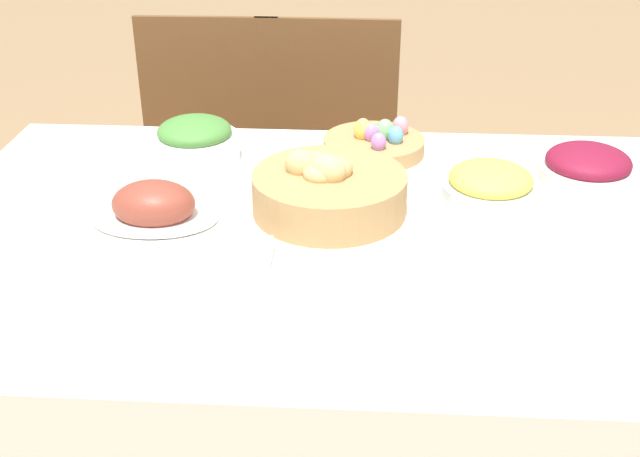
% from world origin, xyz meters
% --- Properties ---
extents(dining_table, '(1.50, 1.01, 0.76)m').
position_xyz_m(dining_table, '(0.00, 0.00, 0.38)').
color(dining_table, white).
rests_on(dining_table, ground).
extents(chair_far_center, '(0.43, 0.43, 0.92)m').
position_xyz_m(chair_far_center, '(-0.04, 0.84, 0.50)').
color(chair_far_center, brown).
rests_on(chair_far_center, ground).
extents(chair_far_left, '(0.43, 0.43, 0.92)m').
position_xyz_m(chair_far_left, '(-0.39, 0.84, 0.50)').
color(chair_far_left, brown).
rests_on(chair_far_left, ground).
extents(bread_basket, '(0.30, 0.30, 0.12)m').
position_xyz_m(bread_basket, '(0.01, 0.07, 0.80)').
color(bread_basket, '#AD8451').
rests_on(bread_basket, dining_table).
extents(egg_basket, '(0.23, 0.23, 0.08)m').
position_xyz_m(egg_basket, '(0.10, 0.37, 0.78)').
color(egg_basket, '#AD8451').
rests_on(egg_basket, dining_table).
extents(ham_platter, '(0.25, 0.17, 0.09)m').
position_xyz_m(ham_platter, '(-0.32, 0.02, 0.79)').
color(ham_platter, white).
rests_on(ham_platter, dining_table).
extents(green_salad_bowl, '(0.19, 0.19, 0.10)m').
position_xyz_m(green_salad_bowl, '(-0.29, 0.31, 0.80)').
color(green_salad_bowl, white).
rests_on(green_salad_bowl, dining_table).
extents(beet_salad_bowl, '(0.20, 0.20, 0.11)m').
position_xyz_m(beet_salad_bowl, '(0.53, 0.17, 0.81)').
color(beet_salad_bowl, white).
rests_on(beet_salad_bowl, dining_table).
extents(pineapple_bowl, '(0.19, 0.19, 0.10)m').
position_xyz_m(pineapple_bowl, '(0.32, 0.09, 0.80)').
color(pineapple_bowl, silver).
rests_on(pineapple_bowl, dining_table).
extents(dinner_plate, '(0.23, 0.23, 0.01)m').
position_xyz_m(dinner_plate, '(0.12, -0.31, 0.76)').
color(dinner_plate, white).
rests_on(dinner_plate, dining_table).
extents(fork, '(0.02, 0.16, 0.00)m').
position_xyz_m(fork, '(-0.02, -0.31, 0.76)').
color(fork, silver).
rests_on(fork, dining_table).
extents(knife, '(0.02, 0.16, 0.00)m').
position_xyz_m(knife, '(0.26, -0.31, 0.76)').
color(knife, silver).
rests_on(knife, dining_table).
extents(spoon, '(0.02, 0.16, 0.00)m').
position_xyz_m(spoon, '(0.29, -0.31, 0.76)').
color(spoon, silver).
rests_on(spoon, dining_table).
extents(drinking_cup, '(0.08, 0.08, 0.09)m').
position_xyz_m(drinking_cup, '(0.36, -0.14, 0.80)').
color(drinking_cup, silver).
rests_on(drinking_cup, dining_table).
extents(butter_dish, '(0.11, 0.07, 0.03)m').
position_xyz_m(butter_dish, '(-0.13, -0.13, 0.77)').
color(butter_dish, white).
rests_on(butter_dish, dining_table).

